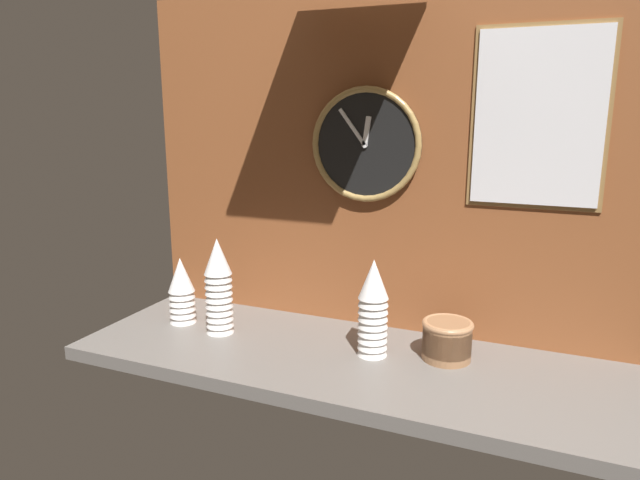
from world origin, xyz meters
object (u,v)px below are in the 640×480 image
object	(u,v)px
cup_stack_left	(218,286)
cup_stack_center_right	(373,308)
cup_stack_far_left	(182,290)
bowl_stack_right	(447,339)
wall_clock	(366,145)
menu_board	(538,118)

from	to	relation	value
cup_stack_left	cup_stack_center_right	bearing A→B (deg)	3.42
cup_stack_left	cup_stack_far_left	distance (m)	0.17
cup_stack_left	bowl_stack_right	distance (m)	0.71
cup_stack_far_left	bowl_stack_right	world-z (taller)	cup_stack_far_left
cup_stack_center_right	bowl_stack_right	size ratio (longest dim) A/B	1.97
wall_clock	menu_board	distance (m)	0.49
cup_stack_center_right	bowl_stack_right	bearing A→B (deg)	15.11
cup_stack_center_right	menu_board	bearing A→B (deg)	29.30
bowl_stack_right	menu_board	bearing A→B (deg)	41.31
wall_clock	menu_board	bearing A→B (deg)	1.04
wall_clock	cup_stack_center_right	bearing A→B (deg)	-64.29
wall_clock	menu_board	size ratio (longest dim) A/B	0.71
cup_stack_far_left	cup_stack_left	bearing A→B (deg)	-10.83
cup_stack_center_right	cup_stack_left	xyz separation A→B (m)	(-0.50, -0.03, 0.01)
bowl_stack_right	cup_stack_far_left	bearing A→B (deg)	-176.46
menu_board	cup_stack_center_right	bearing A→B (deg)	-150.70
cup_stack_left	bowl_stack_right	bearing A→B (deg)	6.88
bowl_stack_right	cup_stack_center_right	bearing A→B (deg)	-164.89
cup_stack_far_left	wall_clock	size ratio (longest dim) A/B	0.63
cup_stack_left	wall_clock	distance (m)	0.63
wall_clock	cup_stack_far_left	bearing A→B (deg)	-159.62
cup_stack_far_left	menu_board	world-z (taller)	menu_board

